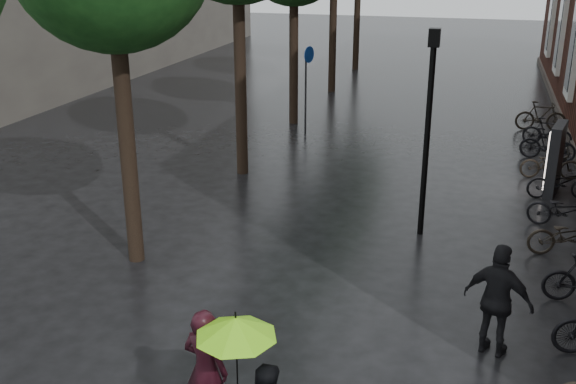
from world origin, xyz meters
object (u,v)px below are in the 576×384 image
(ad_lightbox, at_px, (555,159))
(pedestrian_walking, at_px, (498,301))
(parked_bicycles, at_px, (562,194))
(person_burgundy, at_px, (206,370))
(lamp_post, at_px, (429,114))

(ad_lightbox, bearing_deg, pedestrian_walking, -87.77)
(ad_lightbox, bearing_deg, parked_bicycles, -72.80)
(person_burgundy, xyz_separation_m, lamp_post, (2.13, 7.41, 1.88))
(parked_bicycles, bearing_deg, person_burgundy, -118.59)
(person_burgundy, xyz_separation_m, ad_lightbox, (5.18, 11.10, 0.04))
(pedestrian_walking, relative_size, ad_lightbox, 1.01)
(pedestrian_walking, bearing_deg, parked_bicycles, -83.48)
(person_burgundy, xyz_separation_m, parked_bicycles, (5.30, 9.72, -0.43))
(pedestrian_walking, bearing_deg, ad_lightbox, -80.56)
(pedestrian_walking, height_order, ad_lightbox, pedestrian_walking)
(parked_bicycles, relative_size, lamp_post, 3.70)
(parked_bicycles, bearing_deg, pedestrian_walking, -103.07)
(ad_lightbox, bearing_deg, person_burgundy, -102.64)
(ad_lightbox, distance_m, lamp_post, 5.13)
(pedestrian_walking, xyz_separation_m, parked_bicycles, (1.58, 6.81, -0.47))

